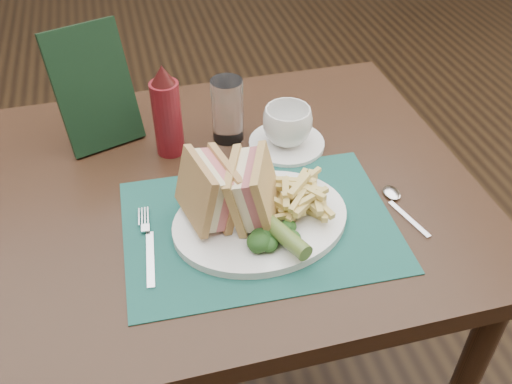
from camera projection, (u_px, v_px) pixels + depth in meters
floor at (202, 265)px, 1.90m from camera, size 7.00×7.00×0.00m
table_main at (232, 312)px, 1.29m from camera, size 0.90×0.75×0.75m
placemat at (259, 225)px, 0.96m from camera, size 0.46×0.34×0.00m
plate at (260, 220)px, 0.96m from camera, size 0.33×0.28×0.01m
sandwich_half_a at (196, 193)px, 0.91m from camera, size 0.10×0.13×0.12m
sandwich_half_b at (240, 188)px, 0.92m from camera, size 0.12×0.14×0.11m
kale_garnish at (274, 235)px, 0.90m from camera, size 0.11×0.08×0.03m
pickle_spear at (281, 233)px, 0.89m from camera, size 0.07×0.12×0.03m
fries_pile at (296, 192)px, 0.95m from camera, size 0.18×0.20×0.06m
fork at (148, 244)px, 0.92m from camera, size 0.05×0.17×0.01m
spoon at (403, 208)px, 0.99m from camera, size 0.07×0.15×0.01m
saucer at (287, 144)px, 1.13m from camera, size 0.16×0.16×0.01m
coffee_cup at (287, 126)px, 1.10m from camera, size 0.14×0.14×0.08m
drinking_glass at (227, 110)px, 1.12m from camera, size 0.08×0.08×0.13m
ketchup_bottle at (167, 110)px, 1.06m from camera, size 0.06×0.06×0.19m
check_presenter at (94, 88)px, 1.08m from camera, size 0.17×0.13×0.23m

